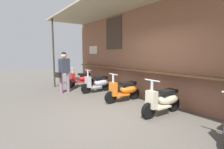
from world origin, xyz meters
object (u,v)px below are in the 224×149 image
(scooter_silver, at_px, (98,83))
(scooter_cream, at_px, (164,100))
(scooter_orange, at_px, (125,90))
(shopper_with_handbag, at_px, (64,68))
(scooter_red, at_px, (82,79))

(scooter_silver, xyz_separation_m, scooter_cream, (3.35, -0.00, 0.00))
(scooter_orange, bearing_deg, scooter_silver, -86.88)
(scooter_cream, relative_size, shopper_with_handbag, 0.83)
(scooter_orange, xyz_separation_m, shopper_with_handbag, (-2.41, -1.23, 0.64))
(scooter_silver, distance_m, scooter_orange, 1.75)
(scooter_silver, distance_m, shopper_with_handbag, 1.54)
(scooter_red, relative_size, scooter_cream, 1.00)
(scooter_silver, bearing_deg, scooter_cream, 90.92)
(scooter_red, height_order, shopper_with_handbag, shopper_with_handbag)
(scooter_red, height_order, scooter_orange, same)
(shopper_with_handbag, bearing_deg, scooter_red, 109.68)
(scooter_cream, bearing_deg, scooter_orange, -88.57)
(scooter_silver, relative_size, scooter_cream, 1.00)
(scooter_orange, distance_m, shopper_with_handbag, 2.78)
(scooter_red, relative_size, scooter_silver, 1.00)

